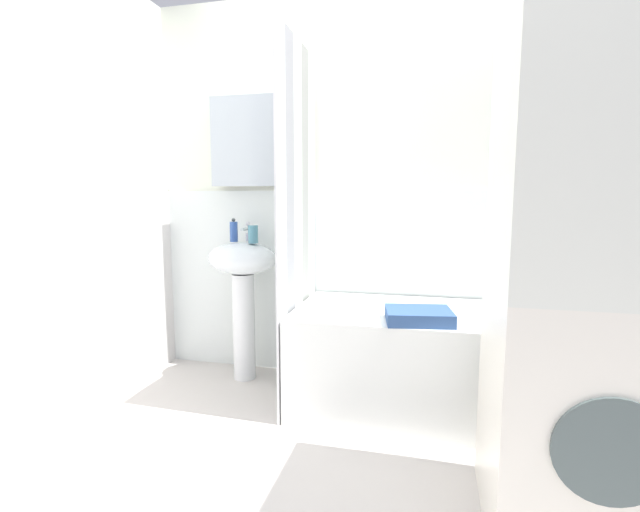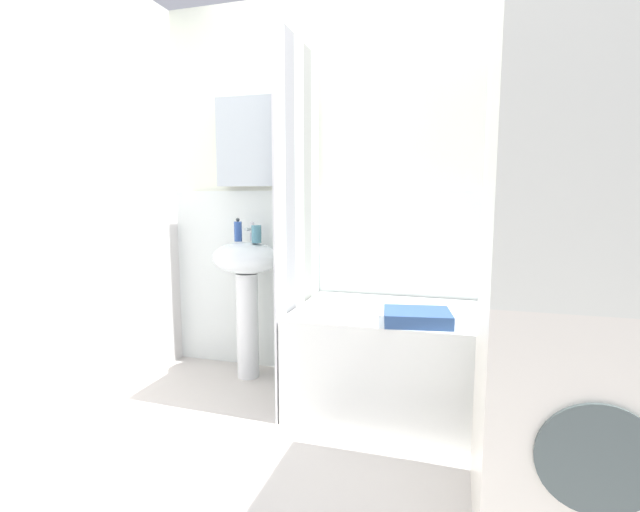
# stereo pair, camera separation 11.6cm
# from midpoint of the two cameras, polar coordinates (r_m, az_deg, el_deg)

# --- Properties ---
(ground_plane) EXTENTS (4.80, 5.60, 0.04)m
(ground_plane) POSITION_cam_midpoint_polar(r_m,az_deg,el_deg) (2.00, 3.13, -28.69)
(ground_plane) COLOR beige
(wall_back_tiled) EXTENTS (3.60, 0.18, 2.40)m
(wall_back_tiled) POSITION_cam_midpoint_polar(r_m,az_deg,el_deg) (2.88, 6.89, 6.95)
(wall_back_tiled) COLOR white
(wall_back_tiled) RESTS_ON ground_plane
(wall_left_tiled) EXTENTS (0.07, 1.81, 2.40)m
(wall_left_tiled) POSITION_cam_midpoint_polar(r_m,az_deg,el_deg) (2.69, -30.27, 5.50)
(wall_left_tiled) COLOR white
(wall_left_tiled) RESTS_ON ground_plane
(sink) EXTENTS (0.44, 0.34, 0.88)m
(sink) POSITION_cam_midpoint_polar(r_m,az_deg,el_deg) (2.93, -10.71, -2.92)
(sink) COLOR white
(sink) RESTS_ON ground_plane
(faucet) EXTENTS (0.03, 0.12, 0.12)m
(faucet) POSITION_cam_midpoint_polar(r_m,az_deg,el_deg) (2.97, -10.19, 2.98)
(faucet) COLOR silver
(faucet) RESTS_ON sink
(soap_dispenser) EXTENTS (0.05, 0.05, 0.15)m
(soap_dispenser) POSITION_cam_midpoint_polar(r_m,az_deg,el_deg) (2.95, -11.80, 3.03)
(soap_dispenser) COLOR #30529E
(soap_dispenser) RESTS_ON sink
(toothbrush_cup) EXTENTS (0.06, 0.06, 0.11)m
(toothbrush_cup) POSITION_cam_midpoint_polar(r_m,az_deg,el_deg) (2.84, -9.50, 2.68)
(toothbrush_cup) COLOR teal
(toothbrush_cup) RESTS_ON sink
(bathtub) EXTENTS (1.51, 0.73, 0.55)m
(bathtub) POSITION_cam_midpoint_polar(r_m,az_deg,el_deg) (2.60, 12.81, -12.69)
(bathtub) COLOR white
(bathtub) RESTS_ON ground_plane
(shower_curtain) EXTENTS (0.01, 0.73, 2.00)m
(shower_curtain) POSITION_cam_midpoint_polar(r_m,az_deg,el_deg) (2.57, -4.10, 3.82)
(shower_curtain) COLOR white
(shower_curtain) RESTS_ON ground_plane
(lotion_bottle) EXTENTS (0.06, 0.06, 0.15)m
(lotion_bottle) POSITION_cam_midpoint_polar(r_m,az_deg,el_deg) (2.88, 26.27, -4.16)
(lotion_bottle) COLOR white
(lotion_bottle) RESTS_ON bathtub
(body_wash_bottle) EXTENTS (0.04, 0.04, 0.16)m
(body_wash_bottle) POSITION_cam_midpoint_polar(r_m,az_deg,el_deg) (2.86, 23.86, -4.08)
(body_wash_bottle) COLOR #CB4F6D
(body_wash_bottle) RESTS_ON bathtub
(towel_folded) EXTENTS (0.35, 0.30, 0.06)m
(towel_folded) POSITION_cam_midpoint_polar(r_m,az_deg,el_deg) (2.29, 10.77, -7.33)
(towel_folded) COLOR #2E4C7F
(towel_folded) RESTS_ON bathtub
(washer_dryer_stack) EXTENTS (0.57, 0.63, 1.71)m
(washer_dryer_stack) POSITION_cam_midpoint_polar(r_m,az_deg,el_deg) (1.70, 28.49, -3.82)
(washer_dryer_stack) COLOR silver
(washer_dryer_stack) RESTS_ON ground_plane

